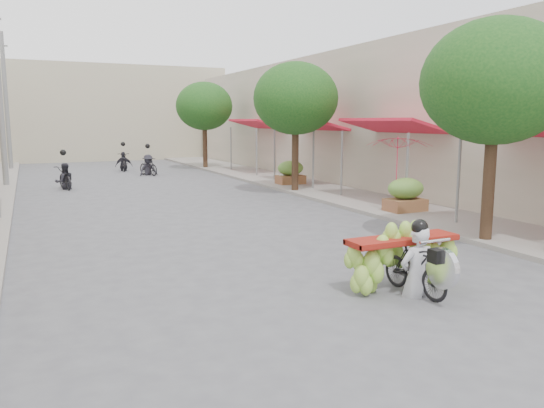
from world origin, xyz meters
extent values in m
plane|color=#58585E|center=(0.00, 0.00, 0.00)|extent=(120.00, 120.00, 0.00)
cube|color=gray|center=(7.00, 15.00, 0.06)|extent=(4.00, 60.00, 0.12)
cube|color=#B6A997|center=(12.00, 14.00, 3.00)|extent=(8.00, 40.00, 6.00)
cube|color=red|center=(7.12, 4.00, 2.75)|extent=(1.77, 4.20, 0.53)
cylinder|color=slate|center=(6.30, 5.90, 1.27)|extent=(0.08, 0.08, 2.55)
cube|color=red|center=(7.12, 10.00, 2.75)|extent=(1.77, 4.20, 0.53)
cylinder|color=slate|center=(6.30, 8.10, 1.27)|extent=(0.08, 0.08, 2.55)
cylinder|color=slate|center=(6.30, 11.90, 1.27)|extent=(0.08, 0.08, 2.55)
cube|color=red|center=(7.12, 16.00, 2.75)|extent=(1.77, 4.20, 0.53)
cylinder|color=slate|center=(6.30, 14.10, 1.27)|extent=(0.08, 0.08, 2.55)
cylinder|color=slate|center=(6.30, 17.90, 1.27)|extent=(0.08, 0.08, 2.55)
cube|color=red|center=(7.12, 22.00, 2.75)|extent=(1.77, 4.20, 0.53)
cylinder|color=slate|center=(6.30, 20.10, 1.27)|extent=(0.08, 0.08, 2.55)
cylinder|color=slate|center=(6.30, 23.90, 1.27)|extent=(0.08, 0.08, 2.55)
cube|color=#B0A68B|center=(0.00, 38.00, 3.50)|extent=(20.00, 6.00, 7.00)
cylinder|color=slate|center=(-5.40, 30.00, 4.00)|extent=(0.24, 0.24, 8.00)
cube|color=slate|center=(-5.40, 30.00, 7.20)|extent=(0.60, 0.08, 0.08)
cylinder|color=#3A2719|center=(5.40, 4.00, 1.60)|extent=(0.28, 0.28, 3.20)
ellipsoid|color=#1F4E18|center=(5.40, 4.00, 3.80)|extent=(3.40, 3.40, 2.90)
cylinder|color=#3A2719|center=(5.40, 14.00, 1.60)|extent=(0.28, 0.28, 3.20)
ellipsoid|color=#1F4E18|center=(5.40, 14.00, 3.80)|extent=(3.40, 3.40, 2.90)
cylinder|color=#3A2719|center=(5.40, 26.00, 1.60)|extent=(0.28, 0.28, 3.20)
ellipsoid|color=#1F4E18|center=(5.40, 26.00, 3.80)|extent=(3.40, 3.40, 2.90)
cube|color=brown|center=(6.20, 8.00, 0.37)|extent=(1.20, 0.80, 0.50)
ellipsoid|color=#5D8F35|center=(6.20, 8.00, 0.95)|extent=(1.20, 0.88, 0.66)
cube|color=brown|center=(6.20, 16.00, 0.37)|extent=(1.20, 0.80, 0.50)
ellipsoid|color=#5D8F35|center=(6.20, 16.00, 0.95)|extent=(1.20, 0.88, 0.66)
imported|color=black|center=(1.36, 1.72, 0.45)|extent=(0.52, 1.54, 0.89)
cylinder|color=silver|center=(1.36, 1.07, 0.62)|extent=(0.10, 0.66, 0.66)
cube|color=black|center=(1.36, 1.17, 0.80)|extent=(0.28, 0.22, 0.22)
cylinder|color=silver|center=(1.36, 1.27, 1.02)|extent=(0.60, 0.05, 0.05)
cube|color=maroon|center=(1.36, 2.07, 0.88)|extent=(2.07, 0.55, 0.10)
imported|color=silver|center=(1.36, 1.67, 1.20)|extent=(0.65, 0.48, 1.80)
sphere|color=black|center=(1.36, 1.64, 2.07)|extent=(0.28, 0.28, 0.28)
imported|color=#B21733|center=(5.92, 8.05, 2.50)|extent=(2.57, 2.57, 1.80)
imported|color=silver|center=(6.04, 16.22, 1.07)|extent=(1.03, 0.73, 1.90)
imported|color=black|center=(-3.08, 19.19, 0.48)|extent=(0.91, 1.79, 0.96)
imported|color=#24232A|center=(-3.08, 19.19, 1.12)|extent=(0.86, 0.61, 1.65)
sphere|color=black|center=(-3.08, 19.19, 1.58)|extent=(0.26, 0.26, 0.26)
imported|color=black|center=(1.42, 23.57, 0.49)|extent=(1.04, 1.72, 0.98)
imported|color=#24232A|center=(1.42, 23.57, 1.12)|extent=(1.18, 0.89, 1.65)
sphere|color=black|center=(1.42, 23.57, 1.58)|extent=(0.26, 0.26, 0.26)
imported|color=black|center=(0.64, 26.75, 0.50)|extent=(0.93, 1.86, 1.00)
imported|color=#24232A|center=(0.64, 26.75, 1.12)|extent=(1.04, 0.69, 1.65)
sphere|color=black|center=(0.64, 26.75, 1.58)|extent=(0.26, 0.26, 0.26)
camera|label=1|loc=(-4.45, -5.14, 2.91)|focal=35.00mm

